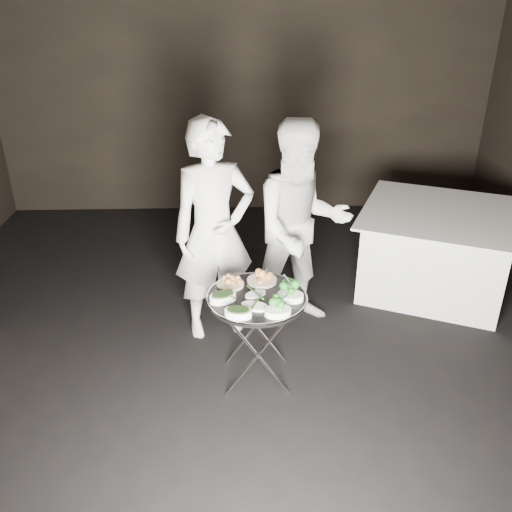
{
  "coord_description": "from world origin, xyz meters",
  "views": [
    {
      "loc": [
        -0.1,
        -3.2,
        2.65
      ],
      "look_at": [
        0.02,
        0.17,
        0.95
      ],
      "focal_mm": 38.0,
      "sensor_mm": 36.0,
      "label": 1
    }
  ],
  "objects_px": {
    "waiter_right": "(301,227)",
    "tray_stand": "(257,335)",
    "dining_table": "(434,250)",
    "waiter_left": "(214,232)",
    "serving_tray": "(257,298)"
  },
  "relations": [
    {
      "from": "serving_tray",
      "to": "dining_table",
      "type": "distance_m",
      "value": 2.21
    },
    {
      "from": "tray_stand",
      "to": "waiter_right",
      "type": "bearing_deg",
      "value": 63.98
    },
    {
      "from": "waiter_right",
      "to": "tray_stand",
      "type": "bearing_deg",
      "value": -127.73
    },
    {
      "from": "waiter_right",
      "to": "dining_table",
      "type": "relative_size",
      "value": 1.29
    },
    {
      "from": "tray_stand",
      "to": "serving_tray",
      "type": "distance_m",
      "value": 0.31
    },
    {
      "from": "serving_tray",
      "to": "tray_stand",
      "type": "bearing_deg",
      "value": 180.0
    },
    {
      "from": "waiter_left",
      "to": "waiter_right",
      "type": "xyz_separation_m",
      "value": [
        0.7,
        0.12,
        -0.02
      ]
    },
    {
      "from": "waiter_left",
      "to": "serving_tray",
      "type": "bearing_deg",
      "value": -83.31
    },
    {
      "from": "tray_stand",
      "to": "waiter_right",
      "type": "xyz_separation_m",
      "value": [
        0.39,
        0.8,
        0.49
      ]
    },
    {
      "from": "serving_tray",
      "to": "waiter_right",
      "type": "height_order",
      "value": "waiter_right"
    },
    {
      "from": "waiter_right",
      "to": "dining_table",
      "type": "height_order",
      "value": "waiter_right"
    },
    {
      "from": "tray_stand",
      "to": "waiter_left",
      "type": "distance_m",
      "value": 0.9
    },
    {
      "from": "waiter_left",
      "to": "waiter_right",
      "type": "distance_m",
      "value": 0.71
    },
    {
      "from": "waiter_left",
      "to": "dining_table",
      "type": "bearing_deg",
      "value": -0.29
    },
    {
      "from": "serving_tray",
      "to": "waiter_right",
      "type": "relative_size",
      "value": 0.4
    }
  ]
}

